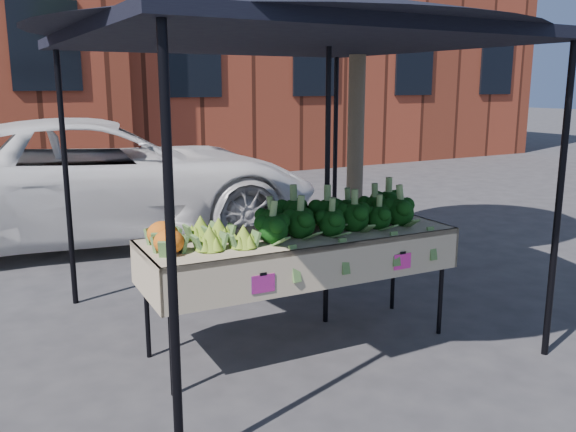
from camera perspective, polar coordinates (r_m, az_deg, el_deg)
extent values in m
plane|color=#2F2F31|center=(4.93, 0.07, -11.73)|extent=(90.00, 90.00, 0.00)
cube|color=tan|center=(4.72, 1.20, -6.99)|extent=(2.43, 0.90, 0.90)
cube|color=#F22D8C|center=(4.08, -1.98, -6.43)|extent=(0.17, 0.01, 0.12)
cube|color=#E62B99|center=(4.70, 10.66, -4.11)|extent=(0.17, 0.01, 0.12)
ellipsoid|color=black|center=(4.75, 4.46, 0.58)|extent=(1.50, 0.60, 0.29)
ellipsoid|color=#88BF30|center=(4.31, -6.65, -1.15)|extent=(0.46, 0.60, 0.23)
ellipsoid|color=orange|center=(4.21, -11.44, -1.77)|extent=(0.26, 0.46, 0.20)
imported|color=white|center=(8.34, -18.11, 17.53)|extent=(1.95, 2.84, 5.72)
cube|color=maroon|center=(18.97, -0.08, 19.00)|extent=(12.00, 8.00, 8.50)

